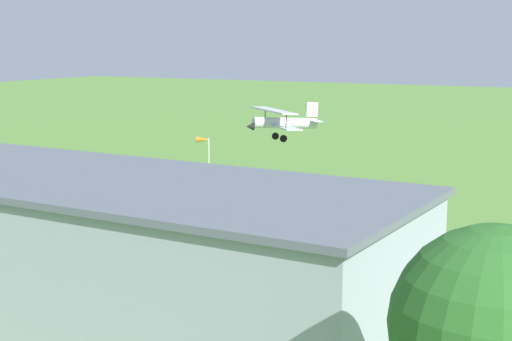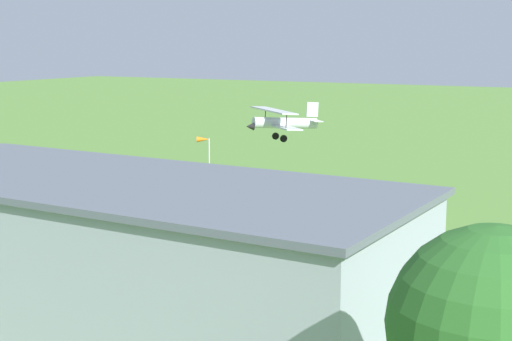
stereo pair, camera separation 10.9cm
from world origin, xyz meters
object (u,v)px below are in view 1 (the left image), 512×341
Objects in this scene: person_beside_truck at (50,228)px; windsock at (204,143)px; car_white at (51,218)px; person_near_hangar_door at (470,277)px; tree_behind_hangar_right at (494,330)px; hangar at (119,247)px; biplane at (282,121)px.

person_beside_truck is 0.31× the size of windsock.
car_white is at bearing -47.26° from person_beside_truck.
tree_behind_hangar_right is (-5.95, 24.21, 6.09)m from person_near_hangar_door.
hangar is 22.08m from car_white.
hangar is 19.76× the size of person_beside_truck.
windsock reaches higher than person_beside_truck.
person_beside_truck is at bearing 90.67° from windsock.
person_near_hangar_door is 31.30m from person_beside_truck.
windsock is at bearing -64.96° from hangar.
biplane is 22.27m from person_beside_truck.
tree_behind_hangar_right is 57.39m from windsock.
person_near_hangar_door is (-33.55, -0.54, -0.02)m from car_white.
hangar is 21.24m from person_near_hangar_door.
biplane is 12.22m from windsock.
tree_behind_hangar_right reaches higher than car_white.
biplane is at bearing -130.22° from car_white.
hangar is at bearing 40.36° from person_near_hangar_door.
windsock is (11.00, -4.30, -3.13)m from biplane.
hangar is at bearing 115.04° from windsock.
biplane is 26.31m from person_near_hangar_door.
biplane is 1.60× the size of car_white.
car_white is 2.67× the size of person_beside_truck.
person_near_hangar_door is 0.99× the size of person_beside_truck.
person_near_hangar_door is at bearing -174.22° from person_beside_truck.
person_near_hangar_door is (-20.40, 15.01, -7.12)m from biplane.
hangar is at bearing 143.29° from car_white.
person_near_hangar_door is 0.31× the size of windsock.
person_beside_truck is at bearing -34.68° from hangar.
hangar reaches higher than person_beside_truck.
car_white is 0.83× the size of windsock.
hangar is at bearing -25.74° from tree_behind_hangar_right.
biplane is 0.73× the size of tree_behind_hangar_right.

